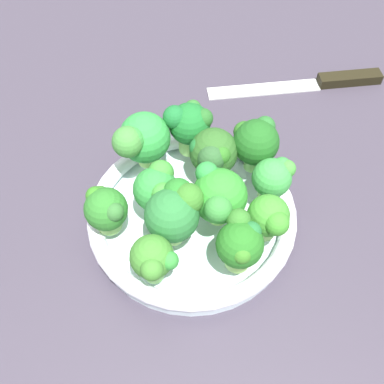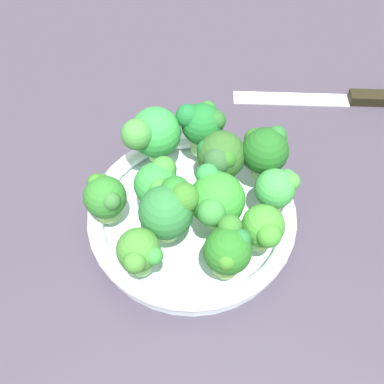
{
  "view_description": "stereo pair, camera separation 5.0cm",
  "coord_description": "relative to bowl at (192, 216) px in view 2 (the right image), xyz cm",
  "views": [
    {
      "loc": [
        27.31,
        19.2,
        46.8
      ],
      "look_at": [
        2.63,
        2.37,
        6.38
      ],
      "focal_mm": 43.06,
      "sensor_mm": 36.0,
      "label": 1
    },
    {
      "loc": [
        24.15,
        23.09,
        46.8
      ],
      "look_at": [
        2.63,
        2.37,
        6.38
      ],
      "focal_mm": 43.06,
      "sensor_mm": 36.0,
      "label": 2
    }
  ],
  "objects": [
    {
      "name": "broccoli_floret_3",
      "position": [
        2.15,
        -2.91,
        5.47
      ],
      "size": [
        5.42,
        5.8,
        6.19
      ],
      "color": "#92D069",
      "rests_on": "bowl"
    },
    {
      "name": "broccoli_floret_4",
      "position": [
        -1.47,
        8.75,
        5.1
      ],
      "size": [
        4.51,
        4.88,
        5.73
      ],
      "color": "#8FC768",
      "rests_on": "bowl"
    },
    {
      "name": "broccoli_floret_5",
      "position": [
        7.05,
        -6.3,
        4.78
      ],
      "size": [
        4.71,
        5.17,
        5.53
      ],
      "color": "#81BD5A",
      "rests_on": "bowl"
    },
    {
      "name": "broccoli_floret_9",
      "position": [
        2.97,
        7.82,
        5.39
      ],
      "size": [
        5.28,
        4.88,
        6.25
      ],
      "color": "#94CB63",
      "rests_on": "bowl"
    },
    {
      "name": "broccoli_floret_2",
      "position": [
        -5.57,
        -0.89,
        5.24
      ],
      "size": [
        6.05,
        5.76,
        6.3
      ],
      "color": "#7DB250",
      "rests_on": "bowl"
    },
    {
      "name": "broccoli_floret_7",
      "position": [
        -9.38,
        2.48,
        5.9
      ],
      "size": [
        5.72,
        5.75,
        7.0
      ],
      "color": "#86C064",
      "rests_on": "bowl"
    },
    {
      "name": "broccoli_floret_6",
      "position": [
        -0.51,
        3.02,
        5.82
      ],
      "size": [
        6.66,
        6.35,
        7.06
      ],
      "color": "#90CC5D",
      "rests_on": "bowl"
    },
    {
      "name": "broccoli_floret_11",
      "position": [
        -6.66,
        6.45,
        4.84
      ],
      "size": [
        4.71,
        4.49,
        5.51
      ],
      "color": "#9CCA6E",
      "rests_on": "bowl"
    },
    {
      "name": "ground_plane",
      "position": [
        -2.63,
        -2.37,
        -2.97
      ],
      "size": [
        130.0,
        130.0,
        2.5
      ],
      "primitive_type": "cube",
      "color": "#3C3542"
    },
    {
      "name": "bowl",
      "position": [
        0.0,
        0.0,
        0.0
      ],
      "size": [
        24.26,
        24.26,
        3.38
      ],
      "color": "silver",
      "rests_on": "ground_plane"
    },
    {
      "name": "broccoli_floret_0",
      "position": [
        -1.79,
        -8.46,
        6.17
      ],
      "size": [
        7.15,
        6.03,
        7.6
      ],
      "color": "#93CC61",
      "rests_on": "bowl"
    },
    {
      "name": "broccoli_floret_10",
      "position": [
        3.87,
        0.51,
        6.08
      ],
      "size": [
        6.47,
        5.74,
        7.26
      ],
      "color": "#97CA69",
      "rests_on": "bowl"
    },
    {
      "name": "broccoli_floret_1",
      "position": [
        9.3,
        1.79,
        5.45
      ],
      "size": [
        4.71,
        4.93,
        6.13
      ],
      "color": "#83D069",
      "rests_on": "bowl"
    },
    {
      "name": "broccoli_floret_8",
      "position": [
        -7.28,
        -5.4,
        5.99
      ],
      "size": [
        5.17,
        5.21,
        7.16
      ],
      "color": "#95CB66",
      "rests_on": "bowl"
    },
    {
      "name": "knife",
      "position": [
        -31.58,
        1.83,
        -1.17
      ],
      "size": [
        19.46,
        21.48,
        1.5
      ],
      "color": "silver",
      "rests_on": "ground_plane"
    }
  ]
}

